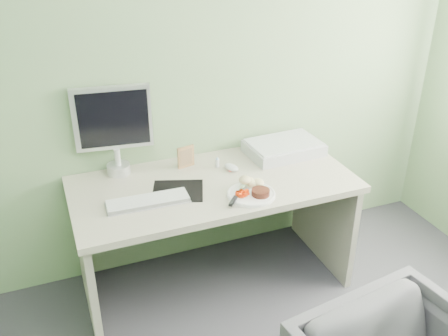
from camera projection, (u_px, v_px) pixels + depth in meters
name	position (u px, v px, depth m)	size (l,w,h in m)	color
wall_back	(190.00, 57.00, 2.86)	(3.50, 3.50, 0.00)	gray
desk	(214.00, 209.00, 2.92)	(1.60, 0.75, 0.73)	#BEB49F
plate	(251.00, 194.00, 2.69)	(0.26, 0.26, 0.01)	white
steak	(261.00, 192.00, 2.67)	(0.10, 0.10, 0.03)	black
potato_pile	(252.00, 182.00, 2.73)	(0.12, 0.09, 0.07)	tan
carrot_heap	(243.00, 192.00, 2.66)	(0.06, 0.05, 0.04)	red
steak_knife	(235.00, 198.00, 2.62)	(0.17, 0.19, 0.02)	silver
mousepad	(178.00, 191.00, 2.73)	(0.27, 0.24, 0.00)	black
keyboard	(148.00, 201.00, 2.62)	(0.43, 0.13, 0.02)	white
computer_mouse	(231.00, 167.00, 2.95)	(0.06, 0.10, 0.04)	white
photo_frame	(186.00, 157.00, 2.96)	(0.11, 0.01, 0.13)	olive
eyedrop_bottle	(217.00, 162.00, 2.98)	(0.02, 0.02, 0.07)	white
scanner	(284.00, 148.00, 3.14)	(0.46, 0.30, 0.07)	#B6B8BE
monitor	(113.00, 126.00, 2.80)	(0.44, 0.14, 0.52)	silver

